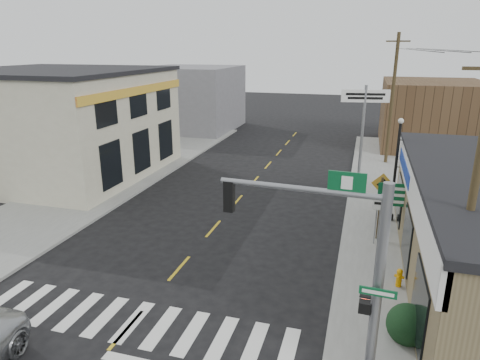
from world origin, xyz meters
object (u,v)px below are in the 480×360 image
(guide_sign, at_px, (397,201))
(utility_pole_near, at_px, (472,204))
(traffic_signal_pole, at_px, (351,264))
(utility_pole_far, at_px, (392,98))
(fire_hydrant, at_px, (399,277))
(dance_center_sign, at_px, (364,109))
(bare_tree, at_px, (472,178))
(lamp_post, at_px, (398,163))

(guide_sign, relative_size, utility_pole_near, 0.35)
(traffic_signal_pole, relative_size, utility_pole_far, 0.61)
(fire_hydrant, height_order, utility_pole_near, utility_pole_near)
(guide_sign, bearing_deg, traffic_signal_pole, -103.52)
(dance_center_sign, bearing_deg, utility_pole_near, -88.15)
(dance_center_sign, distance_m, bare_tree, 11.26)
(guide_sign, relative_size, bare_tree, 0.61)
(traffic_signal_pole, bearing_deg, bare_tree, 64.52)
(bare_tree, distance_m, utility_pole_far, 16.16)
(guide_sign, relative_size, fire_hydrant, 4.14)
(dance_center_sign, distance_m, utility_pole_far, 5.81)
(traffic_signal_pole, xyz_separation_m, utility_pole_far, (1.80, 23.17, 1.39))
(lamp_post, height_order, bare_tree, lamp_post)
(utility_pole_near, bearing_deg, utility_pole_far, 96.75)
(fire_hydrant, height_order, lamp_post, lamp_post)
(guide_sign, bearing_deg, fire_hydrant, -92.65)
(traffic_signal_pole, distance_m, guide_sign, 9.37)
(fire_hydrant, xyz_separation_m, lamp_post, (0.02, 6.46, 2.58))
(fire_hydrant, xyz_separation_m, utility_pole_near, (1.26, -2.63, 3.88))
(utility_pole_near, distance_m, utility_pole_far, 20.68)
(traffic_signal_pole, xyz_separation_m, lamp_post, (1.72, 11.61, -0.38))
(lamp_post, bearing_deg, fire_hydrant, -107.34)
(fire_hydrant, distance_m, bare_tree, 4.51)
(utility_pole_near, bearing_deg, lamp_post, 101.30)
(lamp_post, distance_m, dance_center_sign, 6.51)
(guide_sign, xyz_separation_m, utility_pole_near, (1.30, -6.58, 2.40))
(guide_sign, xyz_separation_m, lamp_post, (0.06, 2.51, 1.10))
(dance_center_sign, bearing_deg, bare_tree, -78.47)
(fire_hydrant, bearing_deg, utility_pole_near, -64.29)
(utility_pole_near, height_order, utility_pole_far, utility_pole_far)
(utility_pole_near, relative_size, utility_pole_far, 0.90)
(fire_hydrant, bearing_deg, traffic_signal_pole, -108.24)
(fire_hydrant, relative_size, utility_pole_far, 0.08)
(utility_pole_far, bearing_deg, dance_center_sign, -112.48)
(bare_tree, xyz_separation_m, utility_pole_near, (-1.00, -4.65, 0.55))
(dance_center_sign, bearing_deg, traffic_signal_pole, -99.24)
(bare_tree, xyz_separation_m, utility_pole_far, (-2.16, 15.99, 1.01))
(dance_center_sign, bearing_deg, lamp_post, -83.13)
(utility_pole_near, bearing_deg, fire_hydrant, 119.23)
(traffic_signal_pole, bearing_deg, utility_pole_far, 88.98)
(fire_hydrant, distance_m, utility_pole_near, 4.85)
(lamp_post, distance_m, utility_pole_far, 11.69)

